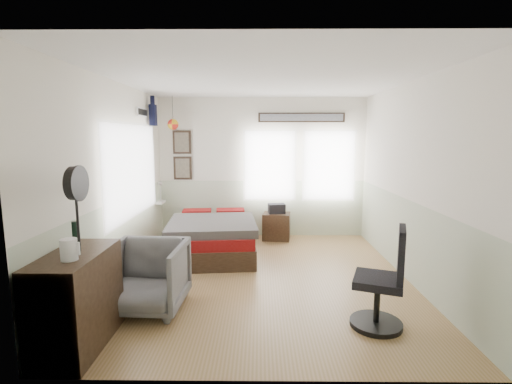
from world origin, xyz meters
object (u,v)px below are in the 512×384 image
Objects in this scene: dresser at (78,300)px; nightstand at (276,226)px; bed at (213,236)px; armchair at (146,277)px; task_chair at (384,287)px.

dresser is 1.96× the size of nightstand.
nightstand is (1.11, 0.90, -0.04)m from bed.
armchair is 1.68× the size of nightstand.
dresser is (-0.91, -2.80, 0.16)m from bed.
task_chair reaches higher than dresser.
nightstand is 3.46m from task_chair.
dresser is 2.99m from task_chair.
dresser is 0.85m from armchair.
bed is 3.19m from task_chair.
bed is at bearing -133.47° from nightstand.
dresser reaches higher than armchair.
nightstand is (2.02, 3.69, -0.20)m from dresser.
armchair is (-0.49, -2.05, 0.09)m from bed.
bed is 2.01× the size of dresser.
bed is 3.95× the size of nightstand.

